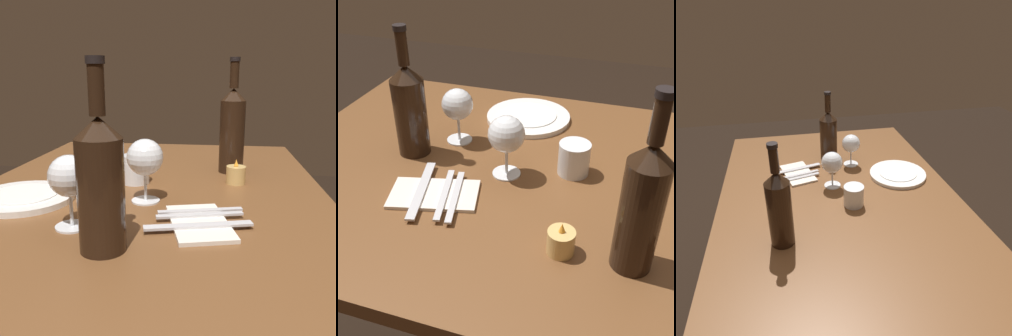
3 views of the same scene
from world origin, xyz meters
TOP-DOWN VIEW (x-y plane):
  - dining_table at (0.00, 0.00)m, footprint 1.30×0.90m
  - wine_glass_left at (0.24, -0.10)m, footprint 0.08×0.08m
  - wine_glass_right at (0.07, 0.01)m, footprint 0.08×0.08m
  - wine_bottle at (-0.23, 0.22)m, footprint 0.07×0.07m
  - wine_bottle_second at (0.33, -0.01)m, footprint 0.08×0.08m
  - water_tumbler at (-0.07, -0.04)m, footprint 0.07×0.07m
  - votive_candle at (-0.10, 0.23)m, footprint 0.05×0.05m
  - dinner_plate at (0.10, -0.27)m, footprint 0.24×0.24m
  - folded_napkin at (0.20, 0.14)m, footprint 0.21×0.15m
  - fork_inner at (0.17, 0.14)m, footprint 0.06×0.18m
  - fork_outer at (0.15, 0.14)m, footprint 0.06×0.18m
  - table_knife at (0.23, 0.14)m, footprint 0.07×0.21m

SIDE VIEW (x-z plane):
  - dining_table at x=0.00m, z-range 0.28..1.02m
  - folded_napkin at x=0.20m, z-range 0.74..0.75m
  - dinner_plate at x=0.10m, z-range 0.74..0.76m
  - fork_inner at x=0.17m, z-range 0.75..0.75m
  - fork_outer at x=0.15m, z-range 0.75..0.75m
  - table_knife at x=0.23m, z-range 0.75..0.75m
  - votive_candle at x=-0.10m, z-range 0.73..0.80m
  - water_tumbler at x=-0.07m, z-range 0.74..0.81m
  - wine_glass_left at x=0.24m, z-range 0.77..0.91m
  - wine_glass_right at x=0.07m, z-range 0.77..0.92m
  - wine_bottle_second at x=0.33m, z-range 0.70..1.02m
  - wine_bottle at x=-0.23m, z-range 0.70..1.04m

